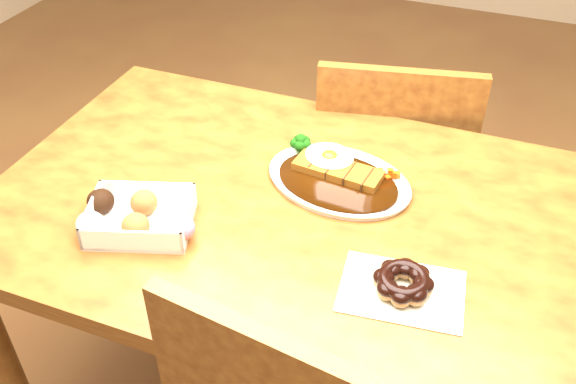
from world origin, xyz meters
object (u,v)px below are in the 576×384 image
(donut_box, at_px, (137,216))
(pon_de_ring, at_px, (403,283))
(table, at_px, (285,238))
(katsu_curry_plate, at_px, (337,176))
(chair_far, at_px, (389,173))

(donut_box, bearing_deg, pon_de_ring, 1.97)
(table, height_order, katsu_curry_plate, katsu_curry_plate)
(table, distance_m, chair_far, 0.57)
(table, relative_size, donut_box, 5.05)
(table, relative_size, chair_far, 1.38)
(chair_far, xyz_separation_m, katsu_curry_plate, (-0.03, -0.43, 0.29))
(chair_far, bearing_deg, pon_de_ring, 91.86)
(table, height_order, donut_box, donut_box)
(chair_far, distance_m, katsu_curry_plate, 0.52)
(donut_box, distance_m, pon_de_ring, 0.51)
(table, relative_size, pon_de_ring, 5.27)
(donut_box, bearing_deg, katsu_curry_plate, 41.21)
(donut_box, height_order, pon_de_ring, donut_box)
(chair_far, height_order, pon_de_ring, chair_far)
(pon_de_ring, bearing_deg, donut_box, -178.03)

